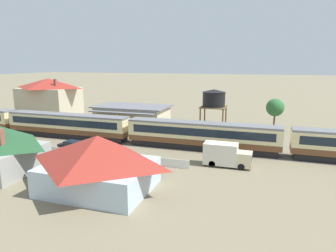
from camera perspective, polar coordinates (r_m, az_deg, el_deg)
The scene contains 11 objects.
passenger_train at distance 42.89m, azimuth 6.77°, elevation -1.65°, with size 112.74×2.85×3.96m.
railway_track at distance 43.40m, azimuth 7.05°, elevation -4.48°, with size 146.41×3.60×0.04m.
station_building at distance 57.24m, azimuth -6.80°, elevation 1.75°, with size 13.83×9.34×4.29m.
station_house_red_roof at distance 77.70m, azimuth -21.64°, elevation 5.35°, with size 13.58×10.14×8.60m.
water_tower at distance 55.17m, azimuth 8.73°, elevation 5.13°, with size 4.55×4.55×7.54m.
cottage_red_roof_2 at distance 29.95m, azimuth -13.10°, elevation -6.66°, with size 10.78×8.54×5.43m.
picket_fence_front at distance 48.17m, azimuth -27.02°, elevation -3.44°, with size 51.26×0.06×1.05m, color white.
parked_car_black at distance 53.02m, azimuth -28.43°, elevation -2.14°, with size 2.46×4.65×1.35m.
parked_car_black_2 at distance 45.23m, azimuth -17.56°, elevation -3.54°, with size 4.58×2.31×1.19m.
delivery_truck_cream at distance 36.69m, azimuth 10.94°, elevation -5.43°, with size 5.69×2.03×2.80m.
yard_tree_0 at distance 57.71m, azimuth 19.73°, elevation 3.32°, with size 3.22×3.22×5.89m.
Camera 1 is at (-20.65, -40.00, 12.20)m, focal length 32.00 mm.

